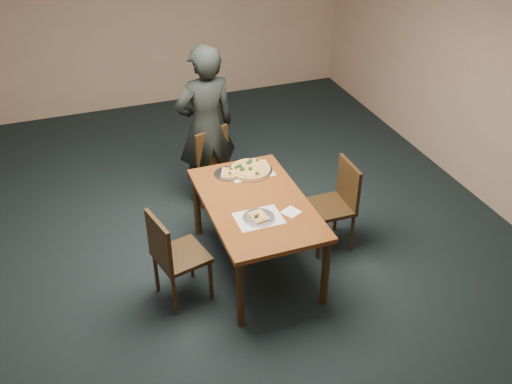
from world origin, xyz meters
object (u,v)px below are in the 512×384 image
object	(u,v)px
chair_left	(173,253)
chair_right	(337,200)
chair_far	(219,166)
slice_plate_near	(259,217)
diner	(206,127)
dining_table	(256,210)
slice_plate_far	(228,173)
pizza_pan	(250,169)

from	to	relation	value
chair_left	chair_right	size ratio (longest dim) A/B	1.00
chair_far	slice_plate_near	bearing A→B (deg)	-113.22
diner	slice_plate_near	bearing A→B (deg)	84.80
dining_table	diner	size ratio (longest dim) A/B	0.83
chair_right	slice_plate_far	world-z (taller)	chair_right
chair_right	diner	size ratio (longest dim) A/B	0.50
dining_table	chair_right	bearing A→B (deg)	4.61
chair_right	pizza_pan	bearing A→B (deg)	-120.11
chair_right	slice_plate_far	distance (m)	1.10
slice_plate_far	dining_table	bearing A→B (deg)	-80.01
pizza_pan	chair_right	bearing A→B (deg)	-30.86
dining_table	chair_far	world-z (taller)	chair_far
diner	slice_plate_far	distance (m)	0.76
chair_right	pizza_pan	distance (m)	0.90
chair_left	slice_plate_far	distance (m)	1.05
dining_table	chair_far	size ratio (longest dim) A/B	1.65
dining_table	slice_plate_far	xyz separation A→B (m)	(-0.09, 0.53, 0.10)
chair_right	chair_left	bearing A→B (deg)	-80.90
chair_far	slice_plate_near	world-z (taller)	chair_far
pizza_pan	slice_plate_far	xyz separation A→B (m)	(-0.22, 0.02, -0.01)
chair_left	chair_far	bearing A→B (deg)	-46.16
chair_far	chair_left	size ratio (longest dim) A/B	1.00
chair_far	dining_table	bearing A→B (deg)	-110.07
dining_table	chair_left	bearing A→B (deg)	-167.80
chair_far	chair_right	size ratio (longest dim) A/B	1.00
chair_far	slice_plate_far	bearing A→B (deg)	-118.39
chair_far	slice_plate_far	distance (m)	0.62
pizza_pan	diner	bearing A→B (deg)	106.59
dining_table	chair_right	distance (m)	0.88
diner	slice_plate_near	world-z (taller)	diner
diner	slice_plate_far	size ratio (longest dim) A/B	6.46
diner	dining_table	bearing A→B (deg)	88.10
chair_right	slice_plate_near	world-z (taller)	chair_right
chair_right	slice_plate_near	distance (m)	1.02
chair_right	slice_plate_far	bearing A→B (deg)	-114.77
chair_right	diner	world-z (taller)	diner
dining_table	slice_plate_far	world-z (taller)	slice_plate_far
chair_left	slice_plate_near	distance (m)	0.80
dining_table	slice_plate_near	bearing A→B (deg)	-104.97
chair_far	pizza_pan	world-z (taller)	chair_far
dining_table	chair_far	bearing A→B (deg)	91.27
chair_left	slice_plate_far	size ratio (longest dim) A/B	3.25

